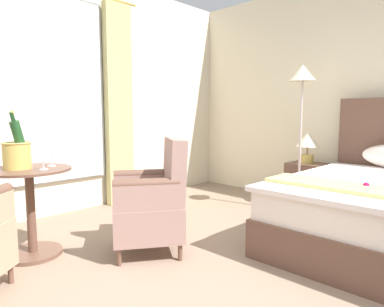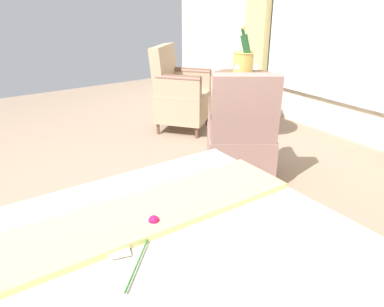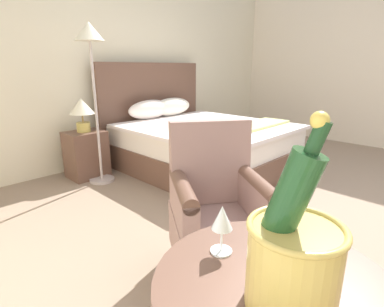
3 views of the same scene
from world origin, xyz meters
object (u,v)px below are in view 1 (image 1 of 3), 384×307
Objects in this scene: wine_glass_near_bucket at (43,157)px; champagne_bucket at (17,152)px; bedside_lamp at (308,142)px; wine_glass_near_edge at (51,153)px; armchair_by_window at (153,203)px; side_table_round at (31,207)px; nightstand at (306,185)px; floor_lamp_brass at (302,94)px.

champagne_bucket is at bearing -147.71° from wine_glass_near_bucket.
bedside_lamp is at bearing 71.96° from champagne_bucket.
armchair_by_window is (0.65, 0.55, -0.41)m from wine_glass_near_edge.
armchair_by_window is at bearing 48.28° from side_table_round.
wine_glass_near_edge reaches higher than wine_glass_near_bucket.
nightstand is 1.42× the size of bedside_lamp.
champagne_bucket is (-0.99, -3.04, 0.05)m from bedside_lamp.
wine_glass_near_bucket is at bearing -105.25° from nightstand.
champagne_bucket reaches higher than wine_glass_near_bucket.
armchair_by_window is at bearing 48.51° from champagne_bucket.
floor_lamp_brass is 2.22m from armchair_by_window.
nightstand is 3.25m from champagne_bucket.
floor_lamp_brass is 11.06× the size of wine_glass_near_edge.
armchair_by_window reaches higher than bedside_lamp.
nightstand is 3.07m from wine_glass_near_bucket.
champagne_bucket is at bearing -108.04° from nightstand.
champagne_bucket is (-0.99, -3.04, 0.58)m from nightstand.
floor_lamp_brass reaches higher than side_table_round.
floor_lamp_brass is 1.80× the size of armchair_by_window.
side_table_round is at bearing -109.73° from floor_lamp_brass.
armchair_by_window is (0.71, 0.80, -0.44)m from champagne_bucket.
wine_glass_near_edge reaches higher than nightstand.
wine_glass_near_bucket is (-0.83, -2.65, -0.57)m from floor_lamp_brass.
wine_glass_near_edge is (0.06, 0.25, -0.03)m from champagne_bucket.
bedside_lamp is at bearing 97.05° from floor_lamp_brass.
bedside_lamp is 3.20m from champagne_bucket.
floor_lamp_brass is 12.29× the size of wine_glass_near_bucket.
champagne_bucket is at bearing -128.65° from side_table_round.
nightstand is at bearing 72.48° from side_table_round.
side_table_round is 0.46m from wine_glass_near_edge.
bedside_lamp is 0.22× the size of floor_lamp_brass.
nightstand is 0.76× the size of side_table_round.
wine_glass_near_bucket is (0.14, 0.06, 0.42)m from side_table_round.
armchair_by_window is at bearing -97.16° from nightstand.
champagne_bucket is at bearing -131.49° from armchair_by_window.
wine_glass_near_edge is at bearing 88.37° from side_table_round.
nightstand is 2.26m from armchair_by_window.
wine_glass_near_bucket is (-0.79, -2.91, 0.54)m from nightstand.
side_table_round is (-0.94, -2.98, 0.13)m from nightstand.
bedside_lamp is at bearing 82.85° from armchair_by_window.
bedside_lamp is (-0.00, 0.00, 0.53)m from nightstand.
champagne_bucket reaches higher than bedside_lamp.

